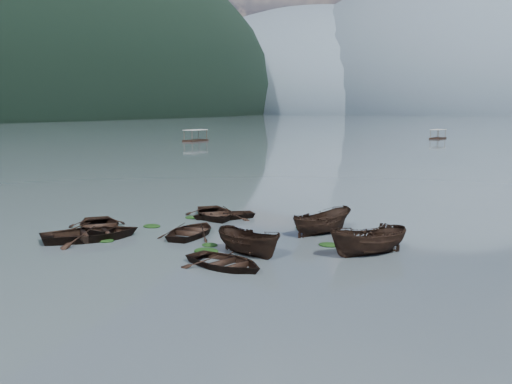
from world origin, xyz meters
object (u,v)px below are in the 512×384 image
at_px(rowboat_0, 99,231).
at_px(pontoon_left, 196,141).
at_px(pontoon_centre, 438,139).
at_px(rowboat_3, 193,235).

bearing_deg(rowboat_0, pontoon_left, 72.98).
relative_size(pontoon_left, pontoon_centre, 1.13).
bearing_deg(rowboat_3, rowboat_0, 6.25).
bearing_deg(rowboat_0, pontoon_centre, 43.56).
xyz_separation_m(rowboat_3, pontoon_left, (-45.03, 81.73, 0.00)).
distance_m(rowboat_0, rowboat_3, 5.60).
height_order(rowboat_0, rowboat_3, rowboat_0).
bearing_deg(rowboat_3, pontoon_left, -66.03).
xyz_separation_m(rowboat_0, rowboat_3, (5.50, 1.08, 0.00)).
bearing_deg(pontoon_left, rowboat_0, -57.91).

